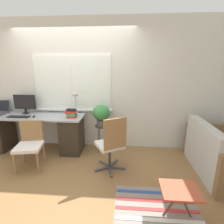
% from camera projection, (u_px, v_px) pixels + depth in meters
% --- Properties ---
extents(ground_plane, '(14.00, 14.00, 0.00)m').
position_uv_depth(ground_plane, '(70.00, 158.00, 3.43)').
color(ground_plane, olive).
extents(wall_back_with_window, '(9.00, 0.12, 2.70)m').
position_uv_depth(wall_back_with_window, '(76.00, 86.00, 3.72)').
color(wall_back_with_window, silver).
rests_on(wall_back_with_window, ground_plane).
extents(desk, '(2.06, 0.59, 0.77)m').
position_uv_depth(desk, '(35.00, 132.00, 3.67)').
color(desk, '#9EA3A8').
rests_on(desk, ground_plane).
extents(laptop, '(0.32, 0.33, 0.27)m').
position_uv_depth(laptop, '(0.00, 111.00, 3.74)').
color(laptop, '#4C4C51').
rests_on(laptop, desk).
extents(monitor, '(0.47, 0.14, 0.41)m').
position_uv_depth(monitor, '(25.00, 103.00, 3.68)').
color(monitor, black).
rests_on(monitor, desk).
extents(keyboard, '(0.43, 0.13, 0.02)m').
position_uv_depth(keyboard, '(19.00, 117.00, 3.47)').
color(keyboard, black).
rests_on(keyboard, desk).
extents(mouse, '(0.04, 0.07, 0.04)m').
position_uv_depth(mouse, '(34.00, 116.00, 3.45)').
color(mouse, black).
rests_on(mouse, desk).
extents(desk_lamp, '(0.14, 0.14, 0.47)m').
position_uv_depth(desk_lamp, '(76.00, 99.00, 3.54)').
color(desk_lamp, '#ADADB2').
rests_on(desk_lamp, desk).
extents(book_stack, '(0.24, 0.17, 0.17)m').
position_uv_depth(book_stack, '(71.00, 113.00, 3.43)').
color(book_stack, red).
rests_on(book_stack, desk).
extents(desk_chair_wooden, '(0.49, 0.50, 0.81)m').
position_uv_depth(desk_chair_wooden, '(30.00, 143.00, 3.07)').
color(desk_chair_wooden, olive).
rests_on(desk_chair_wooden, ground_plane).
extents(office_chair_swivel, '(0.57, 0.58, 0.98)m').
position_uv_depth(office_chair_swivel, '(111.00, 143.00, 2.91)').
color(office_chair_swivel, '#47474C').
rests_on(office_chair_swivel, ground_plane).
extents(couch_loveseat, '(0.74, 1.38, 0.85)m').
position_uv_depth(couch_loveseat, '(218.00, 156.00, 2.92)').
color(couch_loveseat, beige).
rests_on(couch_loveseat, ground_plane).
extents(plant_stand, '(0.27, 0.27, 0.58)m').
position_uv_depth(plant_stand, '(102.00, 128.00, 3.59)').
color(plant_stand, '#333338').
rests_on(plant_stand, ground_plane).
extents(potted_plant, '(0.34, 0.34, 0.43)m').
position_uv_depth(potted_plant, '(101.00, 114.00, 3.51)').
color(potted_plant, '#514C47').
rests_on(potted_plant, plant_stand).
extents(floor_rug_striped, '(1.07, 0.70, 0.01)m').
position_uv_depth(floor_rug_striped, '(156.00, 205.00, 2.28)').
color(floor_rug_striped, gray).
rests_on(floor_rug_striped, ground_plane).
extents(folding_stool, '(0.44, 0.37, 0.39)m').
position_uv_depth(folding_stool, '(180.00, 191.00, 2.03)').
color(folding_stool, '#B24C33').
rests_on(folding_stool, ground_plane).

